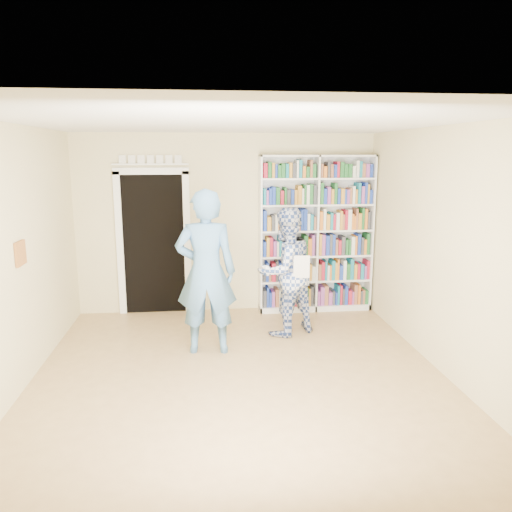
% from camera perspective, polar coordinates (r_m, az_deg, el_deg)
% --- Properties ---
extents(floor, '(5.00, 5.00, 0.00)m').
position_cam_1_polar(floor, '(5.59, -1.84, -13.81)').
color(floor, '#9E794C').
rests_on(floor, ground).
extents(ceiling, '(5.00, 5.00, 0.00)m').
position_cam_1_polar(ceiling, '(5.06, -2.04, 15.02)').
color(ceiling, white).
rests_on(ceiling, wall_back).
extents(wall_back, '(4.50, 0.00, 4.50)m').
position_cam_1_polar(wall_back, '(7.61, -3.37, 3.68)').
color(wall_back, beige).
rests_on(wall_back, floor).
extents(wall_left, '(0.00, 5.00, 5.00)m').
position_cam_1_polar(wall_left, '(5.47, -26.14, -0.64)').
color(wall_left, beige).
rests_on(wall_left, floor).
extents(wall_right, '(0.00, 5.00, 5.00)m').
position_cam_1_polar(wall_right, '(5.77, 20.93, 0.37)').
color(wall_right, beige).
rests_on(wall_right, floor).
extents(bookshelf, '(1.73, 0.32, 2.38)m').
position_cam_1_polar(bookshelf, '(7.67, 6.83, 2.57)').
color(bookshelf, white).
rests_on(bookshelf, floor).
extents(doorway, '(1.10, 0.08, 2.43)m').
position_cam_1_polar(doorway, '(7.64, -11.62, 2.20)').
color(doorway, black).
rests_on(doorway, floor).
extents(wall_art, '(0.03, 0.25, 0.25)m').
position_cam_1_polar(wall_art, '(5.64, -25.33, 0.28)').
color(wall_art, brown).
rests_on(wall_art, wall_left).
extents(man_blue, '(0.75, 0.51, 2.01)m').
position_cam_1_polar(man_blue, '(6.02, -5.73, -1.86)').
color(man_blue, '#4F7FAF').
rests_on(man_blue, floor).
extents(man_plaid, '(1.04, 0.97, 1.72)m').
position_cam_1_polar(man_plaid, '(6.64, 3.38, -1.82)').
color(man_plaid, navy).
rests_on(man_plaid, floor).
extents(paper_sheet, '(0.21, 0.03, 0.29)m').
position_cam_1_polar(paper_sheet, '(6.38, 5.23, -1.23)').
color(paper_sheet, white).
rests_on(paper_sheet, man_plaid).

